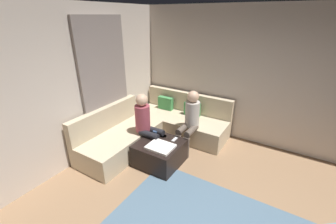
{
  "coord_description": "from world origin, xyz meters",
  "views": [
    {
      "loc": [
        0.31,
        -1.54,
        2.5
      ],
      "look_at": [
        -1.63,
        1.63,
        0.85
      ],
      "focal_mm": 23.52,
      "sensor_mm": 36.0,
      "label": 1
    }
  ],
  "objects_px": {
    "coffee_mug": "(155,133)",
    "person_on_couch_side": "(147,123)",
    "sectional_couch": "(156,128)",
    "game_remote": "(175,140)",
    "person_on_couch_back": "(190,119)",
    "ottoman": "(160,153)"
  },
  "relations": [
    {
      "from": "sectional_couch",
      "to": "person_on_couch_back",
      "type": "height_order",
      "value": "person_on_couch_back"
    },
    {
      "from": "person_on_couch_back",
      "to": "person_on_couch_side",
      "type": "distance_m",
      "value": 0.83
    },
    {
      "from": "coffee_mug",
      "to": "person_on_couch_side",
      "type": "relative_size",
      "value": 0.08
    },
    {
      "from": "game_remote",
      "to": "person_on_couch_side",
      "type": "distance_m",
      "value": 0.6
    },
    {
      "from": "coffee_mug",
      "to": "person_on_couch_side",
      "type": "distance_m",
      "value": 0.25
    },
    {
      "from": "sectional_couch",
      "to": "game_remote",
      "type": "height_order",
      "value": "sectional_couch"
    },
    {
      "from": "sectional_couch",
      "to": "game_remote",
      "type": "relative_size",
      "value": 17.0
    },
    {
      "from": "coffee_mug",
      "to": "person_on_couch_side",
      "type": "height_order",
      "value": "person_on_couch_side"
    },
    {
      "from": "person_on_couch_back",
      "to": "person_on_couch_side",
      "type": "xyz_separation_m",
      "value": [
        -0.61,
        -0.56,
        0.0
      ]
    },
    {
      "from": "person_on_couch_side",
      "to": "game_remote",
      "type": "bearing_deg",
      "value": 97.59
    },
    {
      "from": "sectional_couch",
      "to": "person_on_couch_back",
      "type": "relative_size",
      "value": 2.12
    },
    {
      "from": "ottoman",
      "to": "game_remote",
      "type": "height_order",
      "value": "game_remote"
    },
    {
      "from": "ottoman",
      "to": "person_on_couch_side",
      "type": "bearing_deg",
      "value": 158.63
    },
    {
      "from": "person_on_couch_side",
      "to": "person_on_couch_back",
      "type": "bearing_deg",
      "value": 132.43
    },
    {
      "from": "ottoman",
      "to": "person_on_couch_back",
      "type": "distance_m",
      "value": 0.87
    },
    {
      "from": "ottoman",
      "to": "person_on_couch_side",
      "type": "distance_m",
      "value": 0.6
    },
    {
      "from": "person_on_couch_side",
      "to": "sectional_couch",
      "type": "bearing_deg",
      "value": -163.67
    },
    {
      "from": "person_on_couch_back",
      "to": "person_on_couch_side",
      "type": "relative_size",
      "value": 1.0
    },
    {
      "from": "person_on_couch_back",
      "to": "coffee_mug",
      "type": "bearing_deg",
      "value": 48.91
    },
    {
      "from": "ottoman",
      "to": "coffee_mug",
      "type": "height_order",
      "value": "coffee_mug"
    },
    {
      "from": "game_remote",
      "to": "person_on_couch_back",
      "type": "distance_m",
      "value": 0.54
    },
    {
      "from": "game_remote",
      "to": "person_on_couch_side",
      "type": "relative_size",
      "value": 0.12
    }
  ]
}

